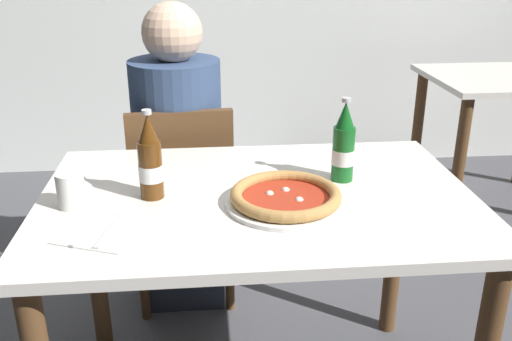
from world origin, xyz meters
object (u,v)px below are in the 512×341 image
diner_seated (179,166)px  dining_table_background (502,105)px  pizza_margherita_near (286,197)px  chair_behind_table (182,195)px  beer_bottle_left (150,161)px  paper_cup (71,190)px  napkin_with_cutlery (103,231)px  dining_table_main (258,230)px  beer_bottle_center (344,146)px

diner_seated → dining_table_background: 1.85m
dining_table_background → pizza_margherita_near: bearing=-133.6°
chair_behind_table → beer_bottle_left: size_ratio=3.44×
dining_table_background → paper_cup: paper_cup is taller
dining_table_background → napkin_with_cutlery: napkin_with_cutlery is taller
dining_table_background → napkin_with_cutlery: size_ratio=3.43×
beer_bottle_left → paper_cup: (-0.21, -0.04, -0.06)m
dining_table_background → beer_bottle_left: beer_bottle_left is taller
dining_table_background → beer_bottle_left: bearing=-141.7°
dining_table_main → beer_bottle_center: size_ratio=4.86×
dining_table_main → paper_cup: bearing=-176.0°
diner_seated → napkin_with_cutlery: 0.87m
napkin_with_cutlery → paper_cup: (-0.10, 0.15, 0.04)m
beer_bottle_left → beer_bottle_center: bearing=7.6°
chair_behind_table → diner_seated: (-0.01, 0.05, 0.10)m
diner_seated → pizza_margherita_near: bearing=-66.9°
beer_bottle_left → beer_bottle_center: (0.55, 0.07, 0.00)m
beer_bottle_left → napkin_with_cutlery: 0.24m
chair_behind_table → beer_bottle_left: beer_bottle_left is taller
beer_bottle_center → beer_bottle_left: bearing=-172.4°
dining_table_background → pizza_margherita_near: (-1.39, -1.46, 0.18)m
pizza_margherita_near → paper_cup: 0.56m
beer_bottle_center → paper_cup: bearing=-171.2°
dining_table_background → beer_bottle_center: 1.79m
beer_bottle_left → paper_cup: beer_bottle_left is taller
napkin_with_cutlery → paper_cup: paper_cup is taller
chair_behind_table → beer_bottle_center: 0.81m
chair_behind_table → dining_table_background: chair_behind_table is taller
chair_behind_table → paper_cup: bearing=63.3°
chair_behind_table → beer_bottle_center: beer_bottle_center is taller
pizza_margherita_near → beer_bottle_center: 0.26m
dining_table_main → beer_bottle_center: bearing=17.5°
diner_seated → pizza_margherita_near: diner_seated is taller
beer_bottle_left → beer_bottle_center: size_ratio=1.00×
dining_table_main → beer_bottle_center: (0.26, 0.08, 0.22)m
dining_table_main → diner_seated: diner_seated is taller
pizza_margherita_near → beer_bottle_left: size_ratio=1.30×
chair_behind_table → dining_table_main: bearing=106.3°
chair_behind_table → dining_table_background: 1.87m
diner_seated → beer_bottle_left: diner_seated is taller
pizza_margherita_near → beer_bottle_center: size_ratio=1.30×
napkin_with_cutlery → diner_seated: bearing=80.1°
diner_seated → beer_bottle_center: bearing=-49.1°
dining_table_main → dining_table_background: (1.46, 1.39, -0.04)m
dining_table_main → paper_cup: paper_cup is taller
dining_table_background → beer_bottle_center: bearing=-132.6°
dining_table_main → chair_behind_table: chair_behind_table is taller
pizza_margherita_near → napkin_with_cutlery: (-0.46, -0.11, -0.02)m
chair_behind_table → napkin_with_cutlery: size_ratio=3.64×
dining_table_background → napkin_with_cutlery: (-1.85, -1.57, 0.16)m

